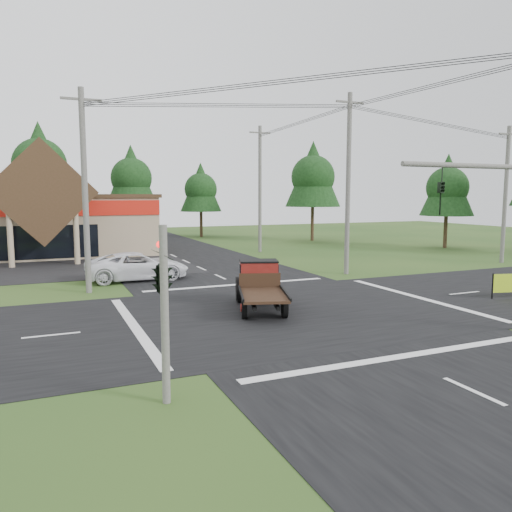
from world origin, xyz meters
TOP-DOWN VIEW (x-y plane):
  - ground at (0.00, 0.00)m, footprint 120.00×120.00m
  - road_ns at (0.00, 0.00)m, footprint 12.00×120.00m
  - road_ew at (0.00, 0.00)m, footprint 120.00×12.00m
  - traffic_signal_corner at (-7.50, -7.32)m, footprint 0.53×2.48m
  - utility_pole_nw at (-8.00, 8.00)m, footprint 2.00×0.30m
  - utility_pole_ne at (8.00, 8.00)m, footprint 2.00×0.30m
  - utility_pole_far at (22.00, 8.00)m, footprint 2.00×0.30m
  - utility_pole_n at (8.00, 22.00)m, footprint 2.00×0.30m
  - tree_row_c at (-10.00, 41.00)m, footprint 7.28×7.28m
  - tree_row_d at (0.00, 42.00)m, footprint 6.16×6.16m
  - tree_row_e at (8.00, 40.00)m, footprint 5.04×5.04m
  - tree_side_ne at (18.00, 30.00)m, footprint 6.16×6.16m
  - tree_side_e_near at (26.00, 18.00)m, footprint 5.04×5.04m
  - antique_flatbed_truck at (-1.31, 0.73)m, footprint 3.49×5.52m
  - white_pickup at (-4.92, 11.02)m, footprint 6.12×2.88m

SIDE VIEW (x-z plane):
  - ground at x=0.00m, z-range 0.00..0.00m
  - road_ns at x=0.00m, z-range 0.00..0.02m
  - road_ew at x=0.00m, z-range 0.00..0.02m
  - white_pickup at x=-4.92m, z-range 0.00..1.69m
  - antique_flatbed_truck at x=-1.31m, z-range 0.00..2.16m
  - traffic_signal_corner at x=-7.50m, z-range 1.32..5.72m
  - utility_pole_far at x=22.00m, z-range 0.14..10.34m
  - utility_pole_nw at x=-8.00m, z-range 0.14..10.64m
  - utility_pole_n at x=8.00m, z-range 0.14..11.34m
  - utility_pole_ne at x=8.00m, z-range 0.14..11.64m
  - tree_row_e at x=8.00m, z-range 1.49..10.58m
  - tree_side_e_near at x=26.00m, z-range 1.49..10.58m
  - tree_row_d at x=0.00m, z-range 1.82..12.93m
  - tree_side_ne at x=18.00m, z-range 1.82..12.93m
  - tree_row_c at x=-10.00m, z-range 2.16..15.29m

